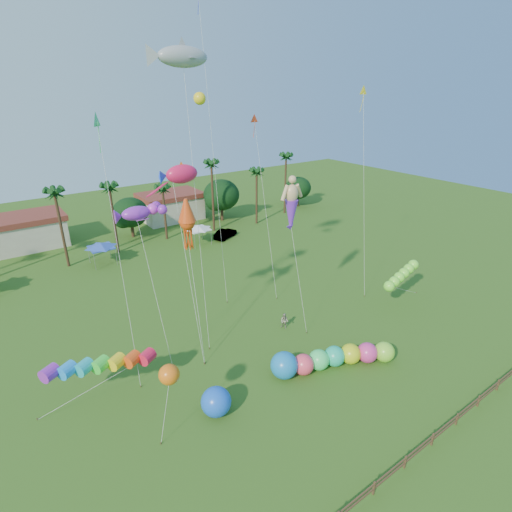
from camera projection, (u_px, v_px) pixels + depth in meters
ground at (335, 410)px, 29.63m from camera, size 160.00×160.00×0.00m
tree_line at (148, 210)px, 62.71m from camera, size 69.46×8.91×11.00m
buildings_row at (96, 221)px, 64.51m from camera, size 35.00×7.00×4.00m
tent_row at (102, 246)px, 52.45m from camera, size 31.00×4.00×0.60m
fence at (405, 461)px, 24.91m from camera, size 36.12×0.12×1.00m
car_b at (225, 234)px, 62.95m from camera, size 4.72×3.28×1.47m
spectator_b at (284, 321)px, 39.35m from camera, size 0.90×0.98×1.63m
caterpillar_inflatable at (329, 359)px, 33.71m from camera, size 10.79×5.82×2.28m
blue_ball at (216, 402)px, 28.89m from camera, size 2.22×2.22×2.22m
rainbow_tube at (122, 366)px, 29.71m from camera, size 9.88×3.64×3.48m
green_worm at (389, 286)px, 41.49m from camera, size 9.41×2.81×3.68m
orange_ball_kite at (169, 375)px, 25.76m from camera, size 2.14×1.78×5.70m
merman_kite at (291, 207)px, 36.61m from camera, size 2.45×4.23×14.40m
fish_kite at (182, 174)px, 33.21m from camera, size 4.43×6.69×16.31m
shark_kite at (183, 57)px, 32.20m from camera, size 6.22×7.78×25.41m
squid_kite at (187, 222)px, 33.37m from camera, size 1.99×4.68×13.78m
lobster_kite at (136, 213)px, 31.31m from camera, size 4.26×5.31×13.77m
delta_kite_red at (255, 124)px, 41.05m from camera, size 1.10×4.54×19.57m
delta_kite_yellow at (364, 96)px, 39.79m from camera, size 1.20×3.44×22.31m
delta_kite_green at (98, 126)px, 26.94m from camera, size 1.10×4.01×20.63m
delta_kite_blue at (199, 5)px, 36.08m from camera, size 1.08×4.33×30.51m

